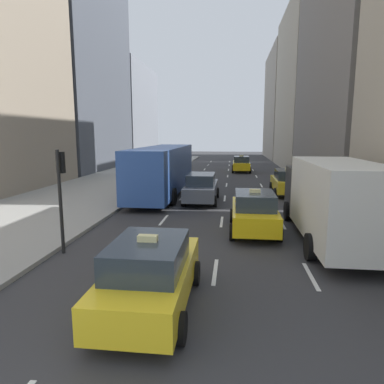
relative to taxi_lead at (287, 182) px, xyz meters
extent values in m
cube|color=gray|center=(-13.80, 5.12, -0.81)|extent=(8.00, 66.00, 0.15)
cube|color=white|center=(-7.00, -13.88, -0.87)|extent=(0.12, 2.00, 0.01)
cube|color=white|center=(-7.00, -7.88, -0.87)|extent=(0.12, 2.00, 0.01)
cube|color=white|center=(-7.00, -1.88, -0.87)|extent=(0.12, 2.00, 0.01)
cube|color=white|center=(-7.00, 4.12, -0.87)|extent=(0.12, 2.00, 0.01)
cube|color=white|center=(-7.00, 10.12, -0.87)|extent=(0.12, 2.00, 0.01)
cube|color=white|center=(-7.00, 16.12, -0.87)|extent=(0.12, 2.00, 0.01)
cube|color=white|center=(-7.00, 22.12, -0.87)|extent=(0.12, 2.00, 0.01)
cube|color=white|center=(-7.00, 28.12, -0.87)|extent=(0.12, 2.00, 0.01)
cube|color=white|center=(-4.20, -13.88, -0.87)|extent=(0.12, 2.00, 0.01)
cube|color=white|center=(-4.20, -7.88, -0.87)|extent=(0.12, 2.00, 0.01)
cube|color=white|center=(-4.20, -1.88, -0.87)|extent=(0.12, 2.00, 0.01)
cube|color=white|center=(-4.20, 4.12, -0.87)|extent=(0.12, 2.00, 0.01)
cube|color=white|center=(-4.20, 10.12, -0.87)|extent=(0.12, 2.00, 0.01)
cube|color=white|center=(-4.20, 16.12, -0.87)|extent=(0.12, 2.00, 0.01)
cube|color=white|center=(-4.20, 22.12, -0.87)|extent=(0.12, 2.00, 0.01)
cube|color=white|center=(-4.20, 28.12, -0.87)|extent=(0.12, 2.00, 0.01)
cube|color=white|center=(-1.40, -13.88, -0.87)|extent=(0.12, 2.00, 0.01)
cube|color=white|center=(-1.40, -7.88, -0.87)|extent=(0.12, 2.00, 0.01)
cube|color=white|center=(-1.40, -1.88, -0.87)|extent=(0.12, 2.00, 0.01)
cube|color=white|center=(-1.40, 4.12, -0.87)|extent=(0.12, 2.00, 0.01)
cube|color=white|center=(-1.40, 10.12, -0.87)|extent=(0.12, 2.00, 0.01)
cube|color=white|center=(-1.40, 16.12, -0.87)|extent=(0.12, 2.00, 0.01)
cube|color=white|center=(-1.40, 22.12, -0.87)|extent=(0.12, 2.00, 0.01)
cube|color=white|center=(-1.40, 28.12, -0.87)|extent=(0.12, 2.00, 0.01)
cube|color=#4C515B|center=(-20.80, 15.05, 16.14)|extent=(6.00, 16.76, 34.03)
cube|color=gray|center=(-20.80, 32.19, 6.61)|extent=(6.00, 16.49, 14.98)
cube|color=slate|center=(5.20, 3.58, 10.67)|extent=(6.00, 15.91, 23.09)
cube|color=#A89E89|center=(5.20, 19.82, 8.49)|extent=(6.00, 16.02, 18.74)
cube|color=gray|center=(5.20, 37.78, 8.05)|extent=(6.00, 17.99, 17.86)
cube|color=yellow|center=(0.00, 0.07, -0.17)|extent=(1.80, 4.40, 0.76)
cube|color=#28333D|center=(0.00, -0.19, 0.53)|extent=(1.58, 2.29, 0.64)
cube|color=#F2E599|center=(0.00, -0.19, 0.92)|extent=(0.44, 0.20, 0.14)
cylinder|color=black|center=(-0.90, 1.43, -0.55)|extent=(0.22, 0.66, 0.66)
cylinder|color=black|center=(0.90, 1.43, -0.55)|extent=(0.22, 0.66, 0.66)
cylinder|color=black|center=(-0.90, -1.29, -0.55)|extent=(0.22, 0.66, 0.66)
cylinder|color=black|center=(0.90, -1.29, -0.55)|extent=(0.22, 0.66, 0.66)
cube|color=yellow|center=(-5.60, -16.21, -0.17)|extent=(1.80, 4.40, 0.76)
cube|color=#28333D|center=(-5.60, -16.47, 0.53)|extent=(1.58, 2.29, 0.64)
cube|color=#F2E599|center=(-5.60, -16.47, 0.92)|extent=(0.44, 0.20, 0.14)
cylinder|color=black|center=(-6.50, -14.84, -0.55)|extent=(0.22, 0.66, 0.66)
cylinder|color=black|center=(-4.70, -14.84, -0.55)|extent=(0.22, 0.66, 0.66)
cylinder|color=black|center=(-6.50, -17.57, -0.55)|extent=(0.22, 0.66, 0.66)
cylinder|color=black|center=(-4.70, -17.57, -0.55)|extent=(0.22, 0.66, 0.66)
cube|color=yellow|center=(-2.80, -9.33, -0.17)|extent=(1.80, 4.40, 0.76)
cube|color=#28333D|center=(-2.80, -9.59, 0.53)|extent=(1.58, 2.29, 0.64)
cube|color=#F2E599|center=(-2.80, -9.59, 0.92)|extent=(0.44, 0.20, 0.14)
cylinder|color=black|center=(-3.70, -7.97, -0.55)|extent=(0.22, 0.66, 0.66)
cylinder|color=black|center=(-1.90, -7.97, -0.55)|extent=(0.22, 0.66, 0.66)
cylinder|color=black|center=(-3.70, -10.69, -0.55)|extent=(0.22, 0.66, 0.66)
cylinder|color=black|center=(-1.90, -10.69, -0.55)|extent=(0.22, 0.66, 0.66)
cube|color=yellow|center=(-2.80, 14.12, -0.17)|extent=(1.80, 4.40, 0.76)
cube|color=#28333D|center=(-2.80, 13.85, 0.53)|extent=(1.58, 2.29, 0.64)
cube|color=#F2E599|center=(-2.80, 13.85, 0.92)|extent=(0.44, 0.20, 0.14)
cylinder|color=black|center=(-3.70, 15.48, -0.55)|extent=(0.22, 0.66, 0.66)
cylinder|color=black|center=(-1.90, 15.48, -0.55)|extent=(0.22, 0.66, 0.66)
cylinder|color=black|center=(-3.70, 12.75, -0.55)|extent=(0.22, 0.66, 0.66)
cylinder|color=black|center=(-1.90, 12.75, -0.55)|extent=(0.22, 0.66, 0.66)
cube|color=#565B66|center=(-5.60, -3.13, -0.16)|extent=(1.80, 4.74, 0.79)
cube|color=#28333D|center=(-5.60, -3.41, 0.56)|extent=(1.58, 2.46, 0.64)
cylinder|color=black|center=(-6.50, -1.66, -0.55)|extent=(0.22, 0.66, 0.66)
cylinder|color=black|center=(-4.70, -1.66, -0.55)|extent=(0.22, 0.66, 0.66)
cylinder|color=black|center=(-6.50, -4.60, -0.55)|extent=(0.22, 0.66, 0.66)
cylinder|color=black|center=(-4.70, -4.60, -0.55)|extent=(0.22, 0.66, 0.66)
cube|color=#2D519E|center=(-8.40, -1.13, 0.92)|extent=(2.50, 11.60, 2.90)
cube|color=#28333D|center=(-8.40, 4.62, 1.27)|extent=(2.30, 0.12, 1.40)
cube|color=#28333D|center=(-9.61, -1.13, 1.27)|extent=(0.08, 9.86, 1.10)
cube|color=yellow|center=(-8.40, 4.62, 2.17)|extent=(1.50, 0.10, 0.36)
cylinder|color=black|center=(-9.65, 2.47, -0.38)|extent=(0.30, 1.00, 1.00)
cylinder|color=black|center=(-7.15, 2.47, -0.38)|extent=(0.30, 1.00, 1.00)
cylinder|color=black|center=(-9.65, -4.32, -0.38)|extent=(0.30, 1.00, 1.00)
cylinder|color=black|center=(-7.15, -4.32, -0.38)|extent=(0.30, 1.00, 1.00)
cube|color=#262628|center=(0.00, -7.14, 0.62)|extent=(2.10, 2.40, 2.10)
cube|color=#28333D|center=(0.00, -5.99, 0.92)|extent=(1.90, 0.10, 0.90)
cube|color=silver|center=(0.00, -11.34, 0.92)|extent=(2.30, 6.00, 2.70)
cylinder|color=black|center=(-1.05, -7.14, -0.43)|extent=(0.28, 0.90, 0.90)
cylinder|color=black|center=(1.05, -7.14, -0.43)|extent=(0.28, 0.90, 0.90)
cylinder|color=black|center=(-1.15, -12.54, -0.43)|extent=(0.28, 0.90, 0.90)
cylinder|color=black|center=(1.15, -12.54, -0.43)|extent=(0.28, 0.90, 0.90)
cylinder|color=black|center=(-9.55, -12.86, 0.92)|extent=(0.12, 0.12, 3.60)
cube|color=black|center=(-9.55, -12.68, 2.27)|extent=(0.24, 0.20, 0.72)
sphere|color=red|center=(-9.55, -12.57, 2.50)|extent=(0.14, 0.14, 0.14)
sphere|color=#4C3F14|center=(-9.55, -12.57, 2.27)|extent=(0.14, 0.14, 0.14)
sphere|color=#198C2D|center=(-9.55, -12.57, 2.04)|extent=(0.14, 0.14, 0.14)
camera|label=1|loc=(-3.74, -23.68, 3.23)|focal=32.00mm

